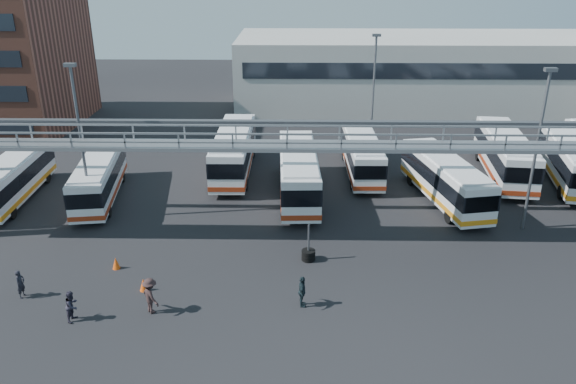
{
  "coord_description": "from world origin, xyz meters",
  "views": [
    {
      "loc": [
        -2.41,
        -25.42,
        16.06
      ],
      "look_at": [
        -2.98,
        6.0,
        2.83
      ],
      "focal_mm": 35.0,
      "sensor_mm": 36.0,
      "label": 1
    }
  ],
  "objects_px": {
    "bus_6": "(445,178)",
    "pedestrian_d": "(302,292)",
    "light_pole_back": "(373,88)",
    "bus_0": "(13,178)",
    "bus_8": "(569,160)",
    "bus_1": "(99,177)",
    "bus_4": "(298,171)",
    "light_pole_mid": "(538,143)",
    "pedestrian_a": "(20,284)",
    "cone_left": "(116,263)",
    "bus_3": "(234,150)",
    "cone_right": "(144,285)",
    "pedestrian_c": "(151,296)",
    "bus_5": "(362,153)",
    "tire_stack": "(308,254)",
    "pedestrian_b": "(72,306)",
    "light_pole_left": "(80,136)",
    "bus_7": "(505,153)"
  },
  "relations": [
    {
      "from": "bus_6",
      "to": "pedestrian_d",
      "type": "height_order",
      "value": "bus_6"
    },
    {
      "from": "light_pole_back",
      "to": "bus_0",
      "type": "relative_size",
      "value": 1.01
    },
    {
      "from": "bus_6",
      "to": "bus_8",
      "type": "xyz_separation_m",
      "value": [
        10.32,
        3.84,
        0.08
      ]
    },
    {
      "from": "bus_1",
      "to": "bus_6",
      "type": "distance_m",
      "value": 24.33
    },
    {
      "from": "bus_4",
      "to": "bus_6",
      "type": "bearing_deg",
      "value": -6.79
    },
    {
      "from": "light_pole_mid",
      "to": "pedestrian_a",
      "type": "bearing_deg",
      "value": -163.68
    },
    {
      "from": "pedestrian_d",
      "to": "cone_left",
      "type": "distance_m",
      "value": 10.9
    },
    {
      "from": "bus_3",
      "to": "cone_right",
      "type": "xyz_separation_m",
      "value": [
        -2.91,
        -17.3,
        -1.57
      ]
    },
    {
      "from": "bus_0",
      "to": "cone_left",
      "type": "distance_m",
      "value": 13.79
    },
    {
      "from": "bus_4",
      "to": "pedestrian_a",
      "type": "xyz_separation_m",
      "value": [
        -14.05,
        -13.37,
        -1.12
      ]
    },
    {
      "from": "bus_1",
      "to": "pedestrian_a",
      "type": "distance_m",
      "value": 12.59
    },
    {
      "from": "bus_8",
      "to": "pedestrian_c",
      "type": "distance_m",
      "value": 32.82
    },
    {
      "from": "bus_0",
      "to": "pedestrian_c",
      "type": "height_order",
      "value": "bus_0"
    },
    {
      "from": "light_pole_back",
      "to": "bus_3",
      "type": "relative_size",
      "value": 0.89
    },
    {
      "from": "bus_5",
      "to": "light_pole_mid",
      "type": "bearing_deg",
      "value": -47.12
    },
    {
      "from": "light_pole_mid",
      "to": "bus_0",
      "type": "distance_m",
      "value": 34.91
    },
    {
      "from": "pedestrian_a",
      "to": "bus_6",
      "type": "bearing_deg",
      "value": -55.62
    },
    {
      "from": "bus_5",
      "to": "tire_stack",
      "type": "relative_size",
      "value": 4.59
    },
    {
      "from": "pedestrian_d",
      "to": "cone_right",
      "type": "relative_size",
      "value": 2.39
    },
    {
      "from": "bus_5",
      "to": "pedestrian_b",
      "type": "xyz_separation_m",
      "value": [
        -15.71,
        -19.92,
        -0.94
      ]
    },
    {
      "from": "light_pole_left",
      "to": "light_pole_back",
      "type": "height_order",
      "value": "same"
    },
    {
      "from": "bus_6",
      "to": "tire_stack",
      "type": "xyz_separation_m",
      "value": [
        -9.65,
        -8.52,
        -1.39
      ]
    },
    {
      "from": "bus_3",
      "to": "pedestrian_c",
      "type": "height_order",
      "value": "bus_3"
    },
    {
      "from": "bus_4",
      "to": "pedestrian_d",
      "type": "relative_size",
      "value": 6.84
    },
    {
      "from": "pedestrian_c",
      "to": "pedestrian_d",
      "type": "height_order",
      "value": "pedestrian_c"
    },
    {
      "from": "light_pole_left",
      "to": "pedestrian_d",
      "type": "bearing_deg",
      "value": -35.48
    },
    {
      "from": "bus_7",
      "to": "pedestrian_b",
      "type": "xyz_separation_m",
      "value": [
        -26.78,
        -19.5,
        -1.13
      ]
    },
    {
      "from": "bus_3",
      "to": "pedestrian_b",
      "type": "xyz_separation_m",
      "value": [
        -5.6,
        -19.9,
        -1.13
      ]
    },
    {
      "from": "light_pole_back",
      "to": "pedestrian_a",
      "type": "bearing_deg",
      "value": -131.18
    },
    {
      "from": "bus_1",
      "to": "cone_left",
      "type": "distance_m",
      "value": 10.54
    },
    {
      "from": "tire_stack",
      "to": "bus_5",
      "type": "bearing_deg",
      "value": 72.5
    },
    {
      "from": "bus_1",
      "to": "pedestrian_d",
      "type": "relative_size",
      "value": 6.19
    },
    {
      "from": "pedestrian_c",
      "to": "bus_3",
      "type": "bearing_deg",
      "value": -48.4
    },
    {
      "from": "bus_5",
      "to": "tire_stack",
      "type": "distance_m",
      "value": 14.73
    },
    {
      "from": "bus_3",
      "to": "pedestrian_a",
      "type": "distance_m",
      "value": 20.13
    },
    {
      "from": "cone_right",
      "to": "tire_stack",
      "type": "relative_size",
      "value": 0.31
    },
    {
      "from": "bus_6",
      "to": "pedestrian_d",
      "type": "distance_m",
      "value": 16.54
    },
    {
      "from": "pedestrian_b",
      "to": "cone_left",
      "type": "xyz_separation_m",
      "value": [
        0.59,
        4.79,
        -0.45
      ]
    },
    {
      "from": "bus_1",
      "to": "light_pole_mid",
      "type": "bearing_deg",
      "value": -16.59
    },
    {
      "from": "light_pole_mid",
      "to": "cone_left",
      "type": "relative_size",
      "value": 15.08
    },
    {
      "from": "bus_0",
      "to": "pedestrian_a",
      "type": "height_order",
      "value": "bus_0"
    },
    {
      "from": "light_pole_back",
      "to": "bus_4",
      "type": "xyz_separation_m",
      "value": [
        -6.35,
        -9.94,
        -3.84
      ]
    },
    {
      "from": "bus_4",
      "to": "cone_left",
      "type": "xyz_separation_m",
      "value": [
        -10.11,
        -10.49,
        -1.55
      ]
    },
    {
      "from": "light_pole_back",
      "to": "pedestrian_a",
      "type": "relative_size",
      "value": 6.67
    },
    {
      "from": "light_pole_back",
      "to": "bus_6",
      "type": "relative_size",
      "value": 0.95
    },
    {
      "from": "bus_8",
      "to": "pedestrian_d",
      "type": "relative_size",
      "value": 6.81
    },
    {
      "from": "bus_4",
      "to": "light_pole_left",
      "type": "bearing_deg",
      "value": -165.66
    },
    {
      "from": "light_pole_mid",
      "to": "pedestrian_d",
      "type": "xyz_separation_m",
      "value": [
        -14.14,
        -8.88,
        -4.9
      ]
    },
    {
      "from": "bus_0",
      "to": "bus_5",
      "type": "height_order",
      "value": "bus_5"
    },
    {
      "from": "bus_0",
      "to": "bus_3",
      "type": "height_order",
      "value": "bus_3"
    }
  ]
}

